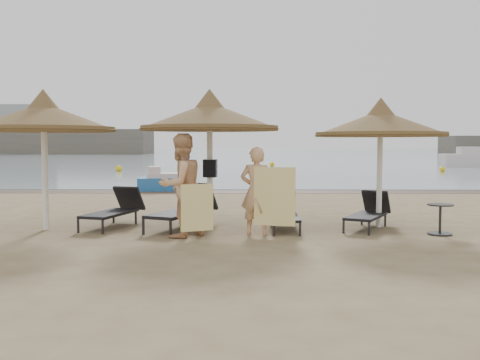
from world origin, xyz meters
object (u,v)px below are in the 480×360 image
object	(u,v)px
palapa_center	(210,117)
lounger_near_left	(185,208)
lounger_near_right	(284,213)
person_right	(256,184)
lounger_far_right	(369,212)
lounger_far_left	(116,209)
palapa_right	(380,124)
person_left	(181,177)
pedal_boat	(164,181)
side_table	(440,220)
palapa_left	(44,118)

from	to	relation	value
palapa_center	lounger_near_left	world-z (taller)	palapa_center
lounger_near_right	person_right	distance (m)	1.19
lounger_near_left	lounger_far_right	size ratio (longest dim) A/B	1.23
lounger_far_left	lounger_far_right	distance (m)	5.58
lounger_far_left	person_right	distance (m)	3.35
palapa_right	person_left	bearing A→B (deg)	-162.95
palapa_center	lounger_near_right	bearing A→B (deg)	-8.16
pedal_boat	lounger_far_left	bearing A→B (deg)	-93.66
palapa_center	lounger_far_left	world-z (taller)	palapa_center
palapa_center	side_table	size ratio (longest dim) A/B	4.92
lounger_near_right	pedal_boat	size ratio (longest dim) A/B	0.83
palapa_left	palapa_right	size ratio (longest dim) A/B	1.05
side_table	person_right	size ratio (longest dim) A/B	0.30
palapa_center	lounger_near_right	xyz separation A→B (m)	(1.61, -0.23, -2.06)
lounger_far_right	person_left	world-z (taller)	person_left
side_table	palapa_center	bearing A→B (deg)	168.46
palapa_center	person_left	size ratio (longest dim) A/B	1.29
palapa_left	lounger_far_left	distance (m)	2.47
palapa_center	palapa_right	xyz separation A→B (m)	(3.72, 0.04, -0.15)
palapa_center	pedal_boat	bearing A→B (deg)	104.89
palapa_center	person_right	xyz separation A→B (m)	(1.00, -0.99, -1.38)
palapa_left	palapa_center	bearing A→B (deg)	6.90
lounger_far_left	lounger_near_left	world-z (taller)	lounger_near_left
lounger_far_right	pedal_boat	distance (m)	10.86
lounger_near_right	person_left	size ratio (longest dim) A/B	0.74
palapa_left	pedal_boat	distance (m)	9.71
palapa_right	side_table	xyz separation A→B (m)	(0.98, -1.00, -1.97)
lounger_near_right	side_table	xyz separation A→B (m)	(3.09, -0.73, -0.06)
lounger_near_right	lounger_far_right	xyz separation A→B (m)	(1.86, 0.11, 0.00)
lounger_near_left	palapa_left	bearing A→B (deg)	-150.90
lounger_far_left	person_left	size ratio (longest dim) A/B	0.84
lounger_far_left	side_table	size ratio (longest dim) A/B	3.21
palapa_left	lounger_far_left	xyz separation A→B (m)	(1.36, 0.51, -1.99)
person_left	lounger_far_left	bearing A→B (deg)	-84.49
palapa_center	palapa_right	world-z (taller)	palapa_center
palapa_right	pedal_boat	distance (m)	11.03
side_table	person_right	distance (m)	3.78
palapa_right	person_left	xyz separation A→B (m)	(-4.21, -1.29, -1.08)
person_left	pedal_boat	world-z (taller)	person_left
palapa_right	person_left	world-z (taller)	palapa_right
palapa_center	side_table	xyz separation A→B (m)	(4.70, -0.96, -2.11)
side_table	lounger_near_left	bearing A→B (deg)	170.76
side_table	person_left	size ratio (longest dim) A/B	0.26
person_left	person_right	distance (m)	1.52
lounger_far_left	lounger_near_right	xyz separation A→B (m)	(3.72, -0.32, -0.03)
lounger_far_left	lounger_near_left	size ratio (longest dim) A/B	0.90
palapa_center	lounger_far_left	size ratio (longest dim) A/B	1.53
person_right	lounger_far_right	bearing A→B (deg)	-153.10
person_left	palapa_left	bearing A→B (deg)	-60.55
palapa_right	person_left	size ratio (longest dim) A/B	1.21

